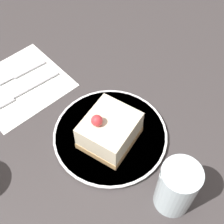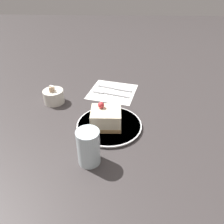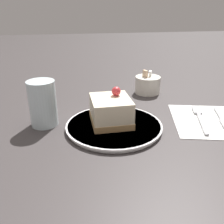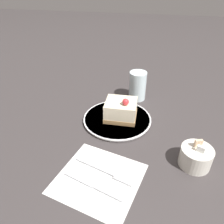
% 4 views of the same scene
% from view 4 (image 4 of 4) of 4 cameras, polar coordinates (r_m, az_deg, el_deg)
% --- Properties ---
extents(ground_plane, '(4.00, 4.00, 0.00)m').
position_cam_4_polar(ground_plane, '(0.77, 3.66, -1.67)').
color(ground_plane, '#383333').
extents(plate, '(0.23, 0.23, 0.01)m').
position_cam_4_polar(plate, '(0.76, 1.37, -1.85)').
color(plate, white).
rests_on(plate, ground_plane).
extents(cake_slice, '(0.10, 0.11, 0.09)m').
position_cam_4_polar(cake_slice, '(0.74, 2.34, 0.61)').
color(cake_slice, '#AD8451').
rests_on(cake_slice, plate).
extents(napkin, '(0.24, 0.24, 0.00)m').
position_cam_4_polar(napkin, '(0.58, -3.51, -16.93)').
color(napkin, white).
rests_on(napkin, ground_plane).
extents(fork, '(0.07, 0.17, 0.00)m').
position_cam_4_polar(fork, '(0.59, -0.87, -15.48)').
color(fork, '#B2B2B7').
rests_on(fork, napkin).
extents(knife, '(0.06, 0.16, 0.00)m').
position_cam_4_polar(knife, '(0.57, -6.31, -17.93)').
color(knife, '#B2B2B7').
rests_on(knife, napkin).
extents(sugar_bowl, '(0.08, 0.08, 0.08)m').
position_cam_4_polar(sugar_bowl, '(0.63, 21.02, -10.87)').
color(sugar_bowl, silver).
rests_on(sugar_bowl, ground_plane).
extents(drinking_glass, '(0.07, 0.07, 0.11)m').
position_cam_4_polar(drinking_glass, '(0.87, 6.68, 6.82)').
color(drinking_glass, silver).
rests_on(drinking_glass, ground_plane).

